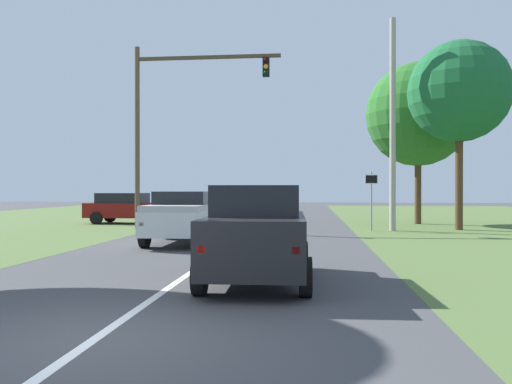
{
  "coord_description": "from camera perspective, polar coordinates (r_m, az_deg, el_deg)",
  "views": [
    {
      "loc": [
        2.76,
        -6.3,
        1.93
      ],
      "look_at": [
        0.4,
        15.92,
        1.81
      ],
      "focal_mm": 36.24,
      "sensor_mm": 36.0,
      "label": 1
    }
  ],
  "objects": [
    {
      "name": "crossing_suv_far",
      "position": [
        30.02,
        -14.21,
        -1.66
      ],
      "size": [
        4.45,
        2.15,
        1.72
      ],
      "color": "maroon",
      "rests_on": "ground_plane"
    },
    {
      "name": "oak_tree_right",
      "position": [
        30.32,
        17.46,
        8.15
      ],
      "size": [
        5.74,
        5.74,
        8.96
      ],
      "color": "#4C351E",
      "rests_on": "ground_plane"
    },
    {
      "name": "utility_pole_right",
      "position": [
        24.95,
        14.86,
        7.21
      ],
      "size": [
        0.28,
        0.28,
        9.87
      ],
      "primitive_type": "cylinder",
      "color": "#9E998E",
      "rests_on": "ground_plane"
    },
    {
      "name": "ground_plane",
      "position": [
        16.85,
        -3.42,
        -6.27
      ],
      "size": [
        120.0,
        120.0,
        0.0
      ],
      "primitive_type": "plane",
      "color": "#424244"
    },
    {
      "name": "keep_moving_sign",
      "position": [
        24.42,
        12.62,
        -0.13
      ],
      "size": [
        0.6,
        0.09,
        2.74
      ],
      "color": "gray",
      "rests_on": "ground_plane"
    },
    {
      "name": "red_suv_near",
      "position": [
        10.72,
        0.19,
        -4.39
      ],
      "size": [
        2.25,
        4.47,
        2.0
      ],
      "color": "black",
      "rests_on": "ground_plane"
    },
    {
      "name": "pickup_truck_lead",
      "position": [
        18.47,
        -7.93,
        -2.74
      ],
      "size": [
        2.31,
        4.96,
        1.85
      ],
      "color": "silver",
      "rests_on": "ground_plane"
    },
    {
      "name": "traffic_light",
      "position": [
        25.82,
        -9.41,
        8.89
      ],
      "size": [
        7.19,
        0.4,
        8.92
      ],
      "color": "brown",
      "rests_on": "ground_plane"
    },
    {
      "name": "extra_tree_1",
      "position": [
        26.7,
        21.51,
        10.24
      ],
      "size": [
        4.79,
        4.79,
        8.96
      ],
      "color": "#4C351E",
      "rests_on": "ground_plane"
    },
    {
      "name": "lane_centre_stripe",
      "position": [
        6.45,
        -20.52,
        -17.06
      ],
      "size": [
        0.16,
        38.4,
        0.01
      ],
      "primitive_type": "cube",
      "color": "white",
      "rests_on": "ground_plane"
    }
  ]
}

